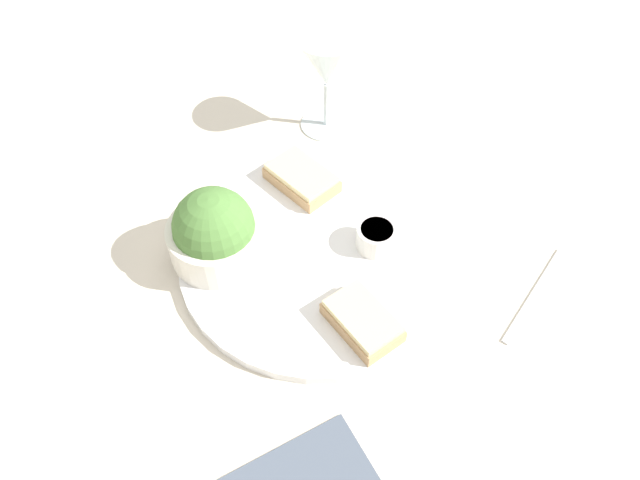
{
  "coord_description": "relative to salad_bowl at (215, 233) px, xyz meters",
  "views": [
    {
      "loc": [
        -0.49,
        0.05,
        0.64
      ],
      "look_at": [
        0.0,
        0.0,
        0.03
      ],
      "focal_mm": 35.0,
      "sensor_mm": 36.0,
      "label": 1
    }
  ],
  "objects": [
    {
      "name": "ground_plane",
      "position": [
        -0.01,
        -0.13,
        -0.05
      ],
      "size": [
        4.0,
        4.0,
        0.0
      ],
      "primitive_type": "plane",
      "color": "beige"
    },
    {
      "name": "dinner_plate",
      "position": [
        -0.01,
        -0.13,
        -0.05
      ],
      "size": [
        0.36,
        0.36,
        0.01
      ],
      "color": "white",
      "rests_on": "ground_plane"
    },
    {
      "name": "salad_bowl",
      "position": [
        0.0,
        0.0,
        0.0
      ],
      "size": [
        0.12,
        0.12,
        0.1
      ],
      "color": "silver",
      "rests_on": "dinner_plate"
    },
    {
      "name": "sauce_ramekin",
      "position": [
        -0.01,
        -0.2,
        -0.02
      ],
      "size": [
        0.05,
        0.05,
        0.03
      ],
      "color": "white",
      "rests_on": "dinner_plate"
    },
    {
      "name": "cheese_toast_near",
      "position": [
        0.11,
        -0.12,
        -0.03
      ],
      "size": [
        0.11,
        0.11,
        0.03
      ],
      "color": "tan",
      "rests_on": "dinner_plate"
    },
    {
      "name": "cheese_toast_far",
      "position": [
        -0.13,
        -0.16,
        -0.03
      ],
      "size": [
        0.11,
        0.09,
        0.03
      ],
      "color": "tan",
      "rests_on": "dinner_plate"
    },
    {
      "name": "wine_glass",
      "position": [
        0.24,
        -0.17,
        0.06
      ],
      "size": [
        0.09,
        0.09,
        0.15
      ],
      "color": "silver",
      "rests_on": "ground_plane"
    },
    {
      "name": "fork",
      "position": [
        -0.1,
        -0.38,
        -0.05
      ],
      "size": [
        0.13,
        0.12,
        0.01
      ],
      "color": "silver",
      "rests_on": "ground_plane"
    }
  ]
}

